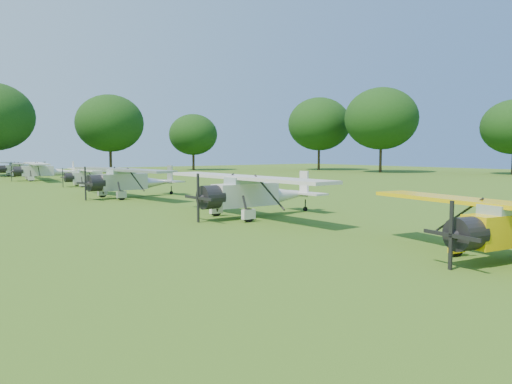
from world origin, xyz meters
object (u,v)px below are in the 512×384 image
aircraft_6 (42,169)px  aircraft_3 (254,190)px  aircraft_4 (129,179)px  aircraft_5 (91,175)px  aircraft_7 (21,167)px

aircraft_6 → aircraft_3: bearing=-82.5°
aircraft_4 → aircraft_5: 13.57m
aircraft_5 → aircraft_7: size_ratio=0.90×
aircraft_5 → aircraft_7: aircraft_7 is taller
aircraft_5 → aircraft_6: (-1.32, 12.82, 0.24)m
aircraft_6 → aircraft_7: size_ratio=1.10×
aircraft_5 → aircraft_7: (-1.07, 24.81, 0.12)m
aircraft_6 → aircraft_4: bearing=-84.0°
aircraft_3 → aircraft_5: bearing=86.8°
aircraft_4 → aircraft_6: aircraft_4 is taller
aircraft_3 → aircraft_7: (-0.09, 52.61, -0.19)m
aircraft_5 → aircraft_6: aircraft_6 is taller
aircraft_7 → aircraft_5: bearing=-92.0°
aircraft_7 → aircraft_6: bearing=-95.7°
aircraft_4 → aircraft_6: 26.28m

